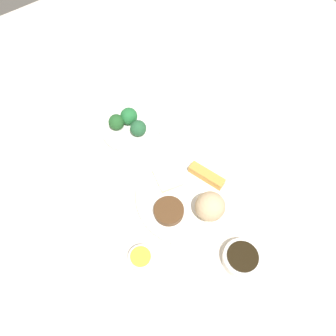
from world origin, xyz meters
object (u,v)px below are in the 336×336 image
at_px(main_plate, 188,196).
at_px(sauce_ramekin_hot_mustard, 141,258).
at_px(soy_sauce_bowl, 242,258).
at_px(broccoli_plate, 131,127).

xyz_separation_m(main_plate, sauce_ramekin_hot_mustard, (-0.07, 0.21, 0.01)).
bearing_deg(main_plate, soy_sauce_bowl, 178.35).
bearing_deg(main_plate, broccoli_plate, -1.74).
relative_size(broccoli_plate, soy_sauce_bowl, 1.97).
distance_m(broccoli_plate, sauce_ramekin_hot_mustard, 0.43).
bearing_deg(soy_sauce_bowl, broccoli_plate, -1.70).
distance_m(soy_sauce_bowl, sauce_ramekin_hot_mustard, 0.26).
height_order(main_plate, broccoli_plate, main_plate).
height_order(main_plate, soy_sauce_bowl, soy_sauce_bowl).
bearing_deg(broccoli_plate, main_plate, 178.26).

